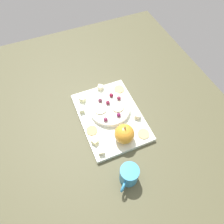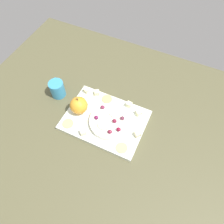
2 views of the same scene
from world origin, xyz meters
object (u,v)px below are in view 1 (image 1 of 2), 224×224
apple_whole (125,134)px  cracker_2 (92,131)px  platter (111,117)px  cup (129,175)px  cheese_cube_0 (95,141)px  cheese_cube_4 (138,116)px  cracker_1 (144,134)px  cheese_cube_1 (82,99)px  grape_1 (119,115)px  grape_5 (107,103)px  apple_slice_1 (118,108)px  cheese_cube_2 (100,88)px  grape_2 (119,98)px  grape_3 (100,100)px  grape_4 (106,119)px  grape_0 (111,95)px  serving_dish (109,109)px  cheese_cube_3 (101,152)px  cracker_0 (119,89)px  apple_slice_0 (100,109)px  cheese_cube_5 (82,110)px

apple_whole → cracker_2: (-8.05, -10.59, -3.59)cm
platter → cup: 26.41cm
cheese_cube_0 → cheese_cube_4: (-4.06, 20.11, 0.00)cm
cheese_cube_0 → cracker_1: 19.29cm
cheese_cube_1 → cracker_2: cheese_cube_1 is taller
apple_whole → grape_1: (-9.08, 1.38, -0.83)cm
cheese_cube_0 → grape_5: size_ratio=1.20×
apple_slice_1 → cheese_cube_2: bearing=-170.1°
grape_2 → apple_whole: bearing=-16.2°
grape_3 → grape_4: size_ratio=1.00×
grape_0 → apple_slice_1: bearing=1.7°
grape_1 → platter: bearing=-138.9°
serving_dish → cheese_cube_0: same height
cheese_cube_3 → grape_4: grape_4 is taller
cracker_2 → grape_0: 17.68cm
cracker_0 → grape_0: 7.26cm
platter → grape_1: bearing=41.1°
serving_dish → grape_3: (-4.36, -2.18, 1.83)cm
cheese_cube_3 → grape_3: grape_3 is taller
cheese_cube_4 → grape_1: size_ratio=1.20×
cheese_cube_1 → cup: (37.89, 4.24, 0.99)cm
grape_0 → grape_2: size_ratio=1.00×
grape_2 → grape_1: bearing=-24.3°
apple_whole → cheese_cube_4: size_ratio=3.47×
cheese_cube_4 → grape_3: (-12.06, -11.70, 1.83)cm
cracker_1 → grape_3: size_ratio=2.52×
cheese_cube_4 → grape_5: 13.64cm
grape_1 → cracker_1: bearing=31.2°
grape_2 → apple_slice_1: grape_2 is taller
grape_1 → apple_slice_0: (-5.89, -5.71, -0.48)cm
cheese_cube_0 → cheese_cube_1: same height
serving_dish → cheese_cube_2: size_ratio=7.77×
cheese_cube_4 → apple_slice_1: size_ratio=0.42×
cheese_cube_4 → grape_4: 13.43cm
cheese_cube_1 → cracker_1: 30.13cm
platter → cheese_cube_5: (-6.55, -10.44, 2.00)cm
grape_1 → cup: (23.24, -6.38, -0.87)cm
cracker_0 → grape_4: size_ratio=2.52×
apple_whole → cheese_cube_5: (-18.32, -11.41, -2.69)cm
cheese_cube_5 → cracker_2: bearing=4.6°
cracker_1 → grape_0: (-20.77, -5.07, 2.78)cm
grape_3 → grape_1: bearing=23.5°
serving_dish → cheese_cube_2: bearing=175.6°
apple_slice_0 → grape_2: bearing=101.6°
cheese_cube_5 → cracker_2: size_ratio=0.48×
serving_dish → grape_3: grape_3 is taller
cheese_cube_4 → cracker_1: 8.12cm
cheese_cube_3 → cheese_cube_5: same height
platter → serving_dish: 3.35cm
grape_4 → apple_slice_1: grape_4 is taller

